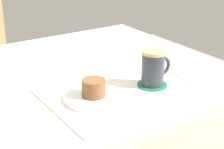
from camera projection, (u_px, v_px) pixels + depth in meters
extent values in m
cylinder|color=beige|center=(119.00, 102.00, 1.94)|extent=(0.05, 0.05, 0.71)
cube|color=beige|center=(66.00, 80.00, 1.26)|extent=(1.07, 0.87, 0.04)
cylinder|color=tan|center=(27.00, 139.00, 1.88)|extent=(0.04, 0.04, 0.41)
cylinder|color=tan|center=(11.00, 110.00, 2.17)|extent=(0.04, 0.04, 0.41)
cube|color=silver|center=(119.00, 94.00, 1.11)|extent=(0.42, 0.34, 0.00)
cylinder|color=white|center=(94.00, 98.00, 1.06)|extent=(0.17, 0.17, 0.01)
cylinder|color=brown|center=(94.00, 88.00, 1.05)|extent=(0.07, 0.07, 0.05)
cylinder|color=#196B4C|center=(152.00, 85.00, 1.16)|extent=(0.09, 0.09, 0.00)
cylinder|color=#2D333D|center=(153.00, 69.00, 1.14)|extent=(0.07, 0.07, 0.10)
cylinder|color=tan|center=(154.00, 52.00, 1.12)|extent=(0.07, 0.07, 0.01)
torus|color=#2D333D|center=(162.00, 66.00, 1.15)|extent=(0.06, 0.01, 0.06)
cube|color=white|center=(195.00, 71.00, 1.27)|extent=(0.17, 0.17, 0.00)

